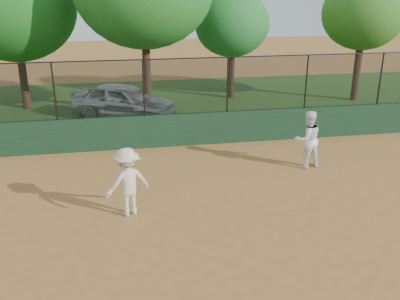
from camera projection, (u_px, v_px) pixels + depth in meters
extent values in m
plane|color=#AD7237|center=(184.00, 229.00, 10.80)|extent=(80.00, 80.00, 0.00)
cube|color=#1B3C23|center=(160.00, 131.00, 16.12)|extent=(26.00, 0.20, 1.20)
cube|color=#244816|center=(148.00, 105.00, 21.86)|extent=(36.00, 12.00, 0.01)
imported|color=#B4B9BF|center=(124.00, 101.00, 19.47)|extent=(4.92, 3.86, 1.57)
imported|color=white|center=(307.00, 139.00, 14.22)|extent=(1.02, 0.85, 1.87)
imported|color=beige|center=(128.00, 182.00, 11.23)|extent=(1.34, 1.07, 1.81)
sphere|color=#CED72F|center=(140.00, 159.00, 10.66)|extent=(0.06, 0.06, 0.06)
cube|color=black|center=(158.00, 87.00, 15.56)|extent=(26.00, 0.02, 2.00)
cylinder|color=black|center=(157.00, 59.00, 15.22)|extent=(26.00, 0.04, 0.04)
cylinder|color=black|center=(54.00, 91.00, 14.97)|extent=(0.06, 0.06, 2.00)
cylinder|color=black|center=(144.00, 88.00, 15.48)|extent=(0.06, 0.06, 2.00)
cylinder|color=black|center=(228.00, 85.00, 15.98)|extent=(0.06, 0.06, 2.00)
cylinder|color=black|center=(306.00, 82.00, 16.49)|extent=(0.06, 0.06, 2.00)
cylinder|color=black|center=(380.00, 79.00, 16.99)|extent=(0.06, 0.06, 2.00)
cylinder|color=#452B18|center=(24.00, 83.00, 21.00)|extent=(0.36, 0.36, 2.47)
ellipsoid|color=#1D611C|center=(14.00, 8.00, 19.83)|extent=(5.51, 5.01, 4.76)
cylinder|color=#422B17|center=(147.00, 79.00, 19.89)|extent=(0.36, 0.36, 3.20)
cylinder|color=#372312|center=(231.00, 76.00, 23.01)|extent=(0.36, 0.36, 2.29)
ellipsoid|color=#216628|center=(232.00, 24.00, 22.10)|extent=(3.74, 3.40, 3.23)
cylinder|color=#4D2F1B|center=(357.00, 74.00, 22.45)|extent=(0.36, 0.36, 2.72)
ellipsoid|color=#30631C|center=(364.00, 13.00, 21.43)|extent=(4.10, 3.73, 3.54)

